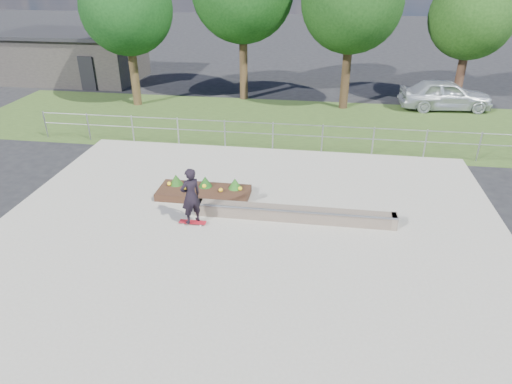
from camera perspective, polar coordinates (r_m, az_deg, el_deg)
ground at (r=12.38m, az=-1.96°, el=-7.62°), size 120.00×120.00×0.00m
grass_verge at (r=22.23m, az=3.13°, el=8.60°), size 30.00×8.00×0.02m
concrete_slab at (r=12.36m, az=-1.96°, el=-7.51°), size 15.00×15.00×0.06m
fence at (r=18.69m, az=2.12°, el=7.45°), size 20.06×0.06×1.20m
building at (r=32.67m, az=-21.65°, el=15.54°), size 8.40×5.40×3.00m
tree_far_left at (r=25.14m, az=-15.88°, el=21.16°), size 4.55×4.55×7.15m
tree_mid_right at (r=24.09m, az=11.93°, el=22.25°), size 4.90×4.90×7.70m
tree_far_right at (r=26.59m, az=25.38°, el=19.16°), size 4.20×4.20×6.60m
grind_ledge at (r=13.67m, az=4.74°, el=-2.76°), size 6.00×0.44×0.43m
planter_bed at (r=15.12m, az=-6.51°, el=0.16°), size 3.00×1.20×0.61m
skateboarder at (r=13.19m, az=-8.16°, el=-0.52°), size 0.80×0.73×1.80m
parked_car at (r=26.11m, az=22.59°, el=11.19°), size 4.75×2.26×1.57m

